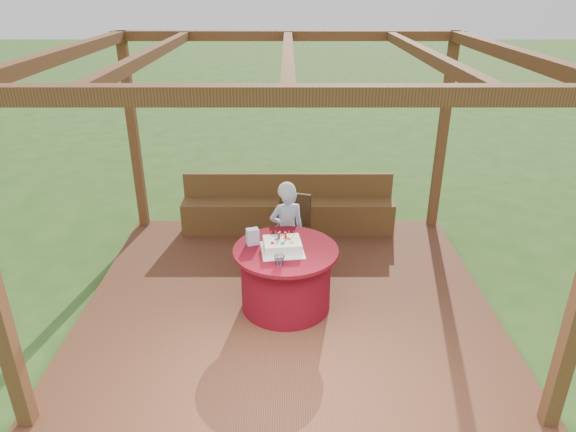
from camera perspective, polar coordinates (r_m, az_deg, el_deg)
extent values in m
plane|color=#2B511B|center=(6.06, 0.00, -9.63)|extent=(60.00, 60.00, 0.00)
cube|color=brown|center=(6.02, 0.00, -9.16)|extent=(4.50, 4.00, 0.12)
cube|color=brown|center=(7.48, -16.72, 8.15)|extent=(0.12, 0.12, 2.60)
cube|color=brown|center=(7.48, 16.72, 8.15)|extent=(0.12, 0.12, 2.60)
cube|color=brown|center=(3.19, 0.00, 13.28)|extent=(4.50, 0.14, 0.12)
cube|color=brown|center=(6.92, 0.00, 19.40)|extent=(4.50, 0.14, 0.12)
cube|color=brown|center=(5.48, -23.87, 16.05)|extent=(0.14, 4.00, 0.12)
cube|color=brown|center=(5.48, 23.87, 16.05)|extent=(0.14, 4.00, 0.12)
cube|color=brown|center=(5.21, -15.11, 16.90)|extent=(0.10, 3.70, 0.10)
cube|color=brown|center=(5.05, 0.00, 17.47)|extent=(0.10, 3.70, 0.10)
cube|color=brown|center=(5.21, 15.11, 16.90)|extent=(0.10, 3.70, 0.10)
cube|color=brown|center=(7.37, 0.00, 0.06)|extent=(3.00, 0.42, 0.45)
cube|color=brown|center=(7.38, 0.00, 3.47)|extent=(3.00, 0.06, 0.35)
cylinder|color=maroon|center=(5.62, -0.24, -7.05)|extent=(0.97, 0.97, 0.67)
cylinder|color=maroon|center=(5.44, -0.25, -3.85)|extent=(1.12, 1.12, 0.04)
cube|color=#3A2512|center=(6.48, 0.32, -1.72)|extent=(0.52, 0.52, 0.05)
cylinder|color=#3A2512|center=(6.49, -1.51, -3.77)|extent=(0.04, 0.04, 0.41)
cylinder|color=#3A2512|center=(6.40, 1.29, -4.19)|extent=(0.04, 0.04, 0.41)
cylinder|color=#3A2512|center=(6.76, -0.61, -2.51)|extent=(0.04, 0.04, 0.41)
cylinder|color=#3A2512|center=(6.68, 2.08, -2.89)|extent=(0.04, 0.04, 0.41)
cube|color=#3A2512|center=(6.55, 0.80, 0.73)|extent=(0.40, 0.16, 0.45)
imported|color=#ABCFFF|center=(6.14, -0.12, -1.62)|extent=(0.47, 0.37, 1.14)
sphere|color=white|center=(5.94, -0.13, 2.82)|extent=(0.21, 0.21, 0.21)
cube|color=white|center=(5.40, -0.64, -3.80)|extent=(0.49, 0.49, 0.01)
cube|color=white|center=(5.38, -0.64, -3.25)|extent=(0.42, 0.35, 0.11)
cylinder|color=red|center=(5.37, -1.02, -2.18)|extent=(0.03, 0.03, 0.07)
cylinder|color=red|center=(5.37, -0.27, -2.18)|extent=(0.03, 0.03, 0.07)
sphere|color=red|center=(5.30, -1.73, -2.92)|extent=(0.04, 0.04, 0.04)
sphere|color=green|center=(5.28, -0.65, -2.97)|extent=(0.04, 0.04, 0.04)
sphere|color=yellow|center=(5.30, 0.43, -2.87)|extent=(0.04, 0.04, 0.04)
sphere|color=blue|center=(5.37, -1.28, -2.52)|extent=(0.04, 0.04, 0.04)
sphere|color=orange|center=(5.37, 0.11, -2.48)|extent=(0.04, 0.04, 0.04)
cube|color=pink|center=(5.50, -3.96, -2.29)|extent=(0.15, 0.12, 0.18)
imported|color=white|center=(5.12, -0.96, -4.92)|extent=(0.14, 0.14, 0.10)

